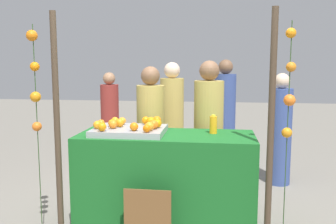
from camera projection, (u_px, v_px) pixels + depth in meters
stall_counter at (166, 181)px, 3.68m from camera, size 1.73×0.70×0.95m
orange_tray at (129, 131)px, 3.64m from camera, size 0.70×0.55×0.06m
orange_0 at (102, 127)px, 3.44m from camera, size 0.08×0.08×0.08m
orange_1 at (134, 127)px, 3.46m from camera, size 0.08×0.08×0.08m
orange_2 at (120, 123)px, 3.67m from camera, size 0.08×0.08×0.08m
orange_3 at (157, 123)px, 3.63m from camera, size 0.08×0.08×0.08m
orange_4 at (154, 125)px, 3.55m from camera, size 0.09×0.09×0.09m
orange_5 at (157, 120)px, 3.81m from camera, size 0.09×0.09×0.09m
orange_6 at (101, 123)px, 3.67m from camera, size 0.07×0.07×0.07m
orange_7 at (113, 124)px, 3.58m from camera, size 0.08×0.08×0.08m
orange_8 at (115, 121)px, 3.81m from camera, size 0.08×0.08×0.08m
orange_9 at (112, 123)px, 3.68m from camera, size 0.07×0.07×0.07m
orange_10 at (122, 121)px, 3.80m from camera, size 0.08×0.08×0.08m
orange_11 at (97, 125)px, 3.56m from camera, size 0.08×0.08×0.08m
orange_12 at (151, 121)px, 3.75m from camera, size 0.09×0.09×0.09m
orange_13 at (149, 126)px, 3.45m from camera, size 0.09×0.09×0.09m
orange_14 at (147, 129)px, 3.38m from camera, size 0.07×0.07×0.07m
orange_15 at (146, 120)px, 3.83m from camera, size 0.08×0.08×0.08m
juice_bottle at (213, 125)px, 3.64m from camera, size 0.07×0.07×0.19m
chalkboard_sign at (148, 221)px, 3.21m from camera, size 0.42×0.03×0.57m
vendor_left at (151, 140)px, 4.28m from camera, size 0.32×0.32×1.60m
vendor_right at (208, 139)px, 4.20m from camera, size 0.33×0.33×1.67m
crowd_person_0 at (225, 116)px, 5.88m from camera, size 0.34×0.34×1.69m
crowd_person_1 at (280, 133)px, 4.96m from camera, size 0.30×0.30×1.51m
crowd_person_2 at (110, 120)px, 6.10m from camera, size 0.30×0.30×1.49m
crowd_person_3 at (172, 125)px, 5.19m from camera, size 0.33×0.33×1.65m
canopy_post_left at (57, 129)px, 3.34m from camera, size 0.06×0.06×2.09m
canopy_post_right at (271, 134)px, 3.09m from camera, size 0.06×0.06×2.09m
garland_strand_left at (35, 80)px, 3.30m from camera, size 0.11×0.10×1.98m
garland_strand_right at (289, 89)px, 3.02m from camera, size 0.10×0.10×1.98m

